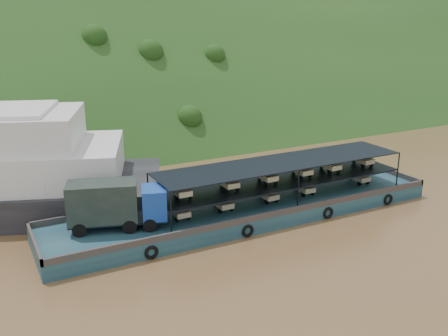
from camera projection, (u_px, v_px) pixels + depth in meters
name	position (u px, v px, depth m)	size (l,w,h in m)	color
ground	(259.00, 207.00, 45.68)	(160.00, 160.00, 0.00)	brown
hillside	(135.00, 130.00, 76.12)	(140.00, 28.00, 28.00)	#1A3C15
cargo_barge	(234.00, 207.00, 42.41)	(35.00, 7.18, 4.93)	#133043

